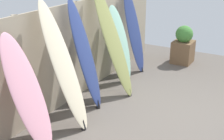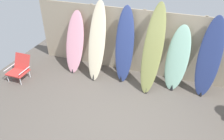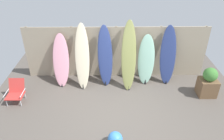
# 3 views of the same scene
# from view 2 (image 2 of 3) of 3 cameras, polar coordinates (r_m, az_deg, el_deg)

# --- Properties ---
(ground) EXTENTS (7.68, 7.68, 0.00)m
(ground) POSITION_cam_2_polar(r_m,az_deg,el_deg) (4.84, 1.50, -12.68)
(ground) COLOR #5B544C
(fence_back) EXTENTS (6.08, 0.11, 1.80)m
(fence_back) POSITION_cam_2_polar(r_m,az_deg,el_deg) (5.92, 7.79, 6.95)
(fence_back) COLOR tan
(fence_back) RESTS_ON ground
(surfboard_pink_0) EXTENTS (0.53, 0.68, 1.65)m
(surfboard_pink_0) POSITION_cam_2_polar(r_m,az_deg,el_deg) (6.17, -9.70, 7.01)
(surfboard_pink_0) COLOR pink
(surfboard_pink_0) RESTS_ON ground
(surfboard_cream_1) EXTENTS (0.47, 0.79, 2.00)m
(surfboard_cream_1) POSITION_cam_2_polar(r_m,az_deg,el_deg) (5.73, -3.98, 7.20)
(surfboard_cream_1) COLOR beige
(surfboard_cream_1) RESTS_ON ground
(surfboard_navy_2) EXTENTS (0.55, 0.65, 1.94)m
(surfboard_navy_2) POSITION_cam_2_polar(r_m,az_deg,el_deg) (5.62, 3.29, 6.35)
(surfboard_navy_2) COLOR navy
(surfboard_navy_2) RESTS_ON ground
(surfboard_olive_3) EXTENTS (0.52, 0.91, 2.09)m
(surfboard_olive_3) POSITION_cam_2_polar(r_m,az_deg,el_deg) (5.33, 10.62, 5.21)
(surfboard_olive_3) COLOR olive
(surfboard_olive_3) RESTS_ON ground
(surfboard_seafoam_4) EXTENTS (0.60, 0.58, 1.62)m
(surfboard_seafoam_4) POSITION_cam_2_polar(r_m,az_deg,el_deg) (5.55, 16.66, 2.73)
(surfboard_seafoam_4) COLOR #9ED6BC
(surfboard_seafoam_4) RESTS_ON ground
(surfboard_navy_5) EXTENTS (0.53, 0.56, 1.91)m
(surfboard_navy_5) POSITION_cam_2_polar(r_m,az_deg,el_deg) (5.54, 24.06, 2.80)
(surfboard_navy_5) COLOR navy
(surfboard_navy_5) RESTS_ON ground
(beach_chair) EXTENTS (0.50, 0.57, 0.64)m
(beach_chair) POSITION_cam_2_polar(r_m,az_deg,el_deg) (6.39, -22.95, 0.64)
(beach_chair) COLOR silver
(beach_chair) RESTS_ON ground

